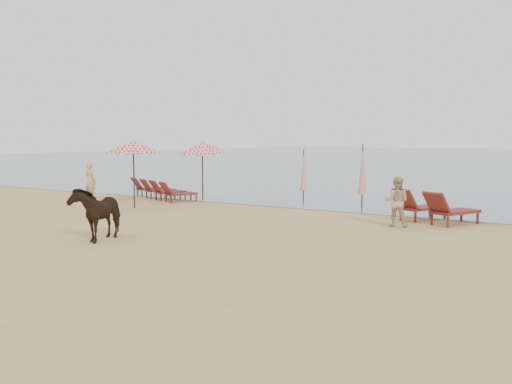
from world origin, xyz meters
TOP-DOWN VIEW (x-y plane):
  - ground at (0.00, 0.00)m, footprint 120.00×120.00m
  - lounger_cluster_left at (-8.12, 9.96)m, footprint 3.95×2.84m
  - lounger_cluster_right at (3.81, 9.24)m, footprint 2.56×2.52m
  - umbrella_open_left_a at (-6.69, 6.91)m, footprint 2.24×2.24m
  - umbrella_open_left_b at (-6.22, 10.45)m, footprint 2.02×2.06m
  - umbrella_closed_left at (-1.96, 11.50)m, footprint 0.27×0.27m
  - umbrella_closed_right at (0.70, 11.07)m, footprint 0.30×0.30m
  - cow at (-2.63, 1.53)m, footprint 1.25×1.82m
  - beachgoer_left at (-10.31, 7.96)m, footprint 0.63×0.45m
  - beachgoer_right_a at (3.11, 7.87)m, footprint 0.82×0.70m

SIDE VIEW (x-z plane):
  - ground at x=0.00m, z-range 0.00..0.00m
  - lounger_cluster_left at x=-8.12m, z-range 0.11..0.69m
  - lounger_cluster_right at x=3.81m, z-range 0.14..0.84m
  - cow at x=-2.63m, z-range 0.00..1.41m
  - beachgoer_right_a at x=3.11m, z-range 0.00..1.49m
  - beachgoer_left at x=-10.31m, z-range 0.00..1.64m
  - umbrella_closed_left at x=-1.96m, z-range 0.25..2.45m
  - umbrella_closed_right at x=0.70m, z-range 0.28..2.71m
  - umbrella_open_left_b at x=-6.22m, z-range 0.94..3.52m
  - umbrella_open_left_a at x=-6.69m, z-range 1.01..3.56m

